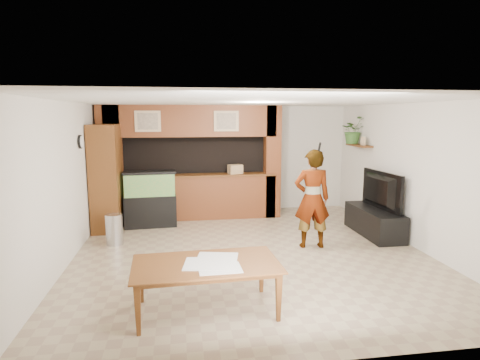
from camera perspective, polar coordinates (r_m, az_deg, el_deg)
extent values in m
plane|color=#9C8C6C|center=(7.16, 1.48, -10.19)|extent=(6.50, 6.50, 0.00)
plane|color=white|center=(6.76, 1.57, 11.09)|extent=(6.50, 6.50, 0.00)
plane|color=silver|center=(10.03, -1.75, 3.02)|extent=(6.00, 0.00, 6.00)
plane|color=silver|center=(6.97, -23.54, -0.45)|extent=(0.00, 6.50, 6.50)
plane|color=silver|center=(7.93, 23.38, 0.64)|extent=(0.00, 6.50, 6.50)
cube|color=brown|center=(9.29, -6.65, -2.53)|extent=(3.80, 0.35, 1.00)
cube|color=brown|center=(9.20, -6.71, 0.65)|extent=(3.80, 0.43, 0.04)
cube|color=brown|center=(9.10, -6.86, 8.33)|extent=(3.80, 0.35, 0.70)
cube|color=brown|center=(9.28, -17.92, 2.08)|extent=(0.50, 0.35, 2.60)
cube|color=brown|center=(9.41, 4.60, 2.59)|extent=(0.35, 0.35, 2.60)
cube|color=black|center=(9.70, -6.88, 3.64)|extent=(4.20, 0.45, 0.85)
cube|color=tan|center=(8.93, -12.98, 8.14)|extent=(0.55, 0.03, 0.45)
cube|color=tan|center=(8.91, -12.99, 8.14)|extent=(0.43, 0.01, 0.35)
cube|color=tan|center=(8.97, -1.97, 8.37)|extent=(0.55, 0.03, 0.45)
cube|color=tan|center=(8.95, -1.96, 8.37)|extent=(0.43, 0.01, 0.35)
cylinder|color=black|center=(7.87, -21.76, 5.07)|extent=(0.04, 0.25, 0.25)
cylinder|color=white|center=(7.86, -21.58, 5.08)|extent=(0.01, 0.21, 0.21)
cube|color=brown|center=(9.53, 16.57, 4.73)|extent=(0.25, 0.90, 0.04)
cube|color=brown|center=(8.72, -18.48, 0.28)|extent=(0.55, 0.90, 2.20)
cylinder|color=#B2B2B7|center=(7.83, -17.44, -6.72)|extent=(0.31, 0.31, 0.57)
cube|color=black|center=(8.86, -12.60, -4.32)|extent=(1.09, 0.41, 0.68)
cube|color=#327D3E|center=(8.74, -12.73, -0.65)|extent=(1.04, 0.38, 0.47)
cube|color=black|center=(8.70, -12.79, 1.06)|extent=(1.09, 0.41, 0.05)
cube|color=black|center=(8.53, 18.54, -5.63)|extent=(0.58, 1.58, 0.53)
imported|color=black|center=(8.40, 18.76, -1.41)|extent=(0.28, 1.31, 0.75)
cube|color=tan|center=(9.34, 17.11, 5.32)|extent=(0.05, 0.14, 0.19)
imported|color=#356227|center=(9.75, 15.78, 6.84)|extent=(0.68, 0.62, 0.63)
imported|color=#927B50|center=(7.32, 10.22, -2.65)|extent=(0.68, 0.48, 1.79)
cylinder|color=black|center=(7.05, 11.24, 4.61)|extent=(0.04, 0.10, 0.17)
imported|color=brown|center=(5.02, -4.74, -15.12)|extent=(1.80, 1.06, 0.62)
cube|color=silver|center=(4.90, -4.37, -11.81)|extent=(0.66, 0.52, 0.01)
cube|color=silver|center=(4.75, -2.88, -12.45)|extent=(0.51, 0.37, 0.01)
cube|color=silver|center=(5.10, -3.23, -10.92)|extent=(0.56, 0.46, 0.01)
cube|color=#A07F57|center=(9.27, -0.69, 1.55)|extent=(0.36, 0.29, 0.21)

